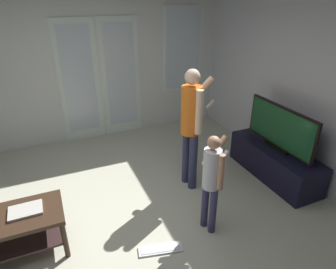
# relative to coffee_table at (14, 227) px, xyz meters

# --- Properties ---
(ground_plane) EXTENTS (5.45, 5.17, 0.02)m
(ground_plane) POSITION_rel_coffee_table_xyz_m (0.84, -0.17, -0.34)
(ground_plane) COLOR beige
(wall_back_with_doors) EXTENTS (5.45, 0.09, 2.60)m
(wall_back_with_doors) POSITION_rel_coffee_table_xyz_m (0.95, 2.39, 0.93)
(wall_back_with_doors) COLOR silver
(wall_back_with_doors) RESTS_ON ground_plane
(wall_right_plain) EXTENTS (0.06, 5.17, 2.57)m
(wall_right_plain) POSITION_rel_coffee_table_xyz_m (3.54, -0.17, 0.95)
(wall_right_plain) COLOR silver
(wall_right_plain) RESTS_ON ground_plane
(coffee_table) EXTENTS (0.91, 0.53, 0.46)m
(coffee_table) POSITION_rel_coffee_table_xyz_m (0.00, 0.00, 0.00)
(coffee_table) COLOR #362418
(coffee_table) RESTS_ON ground_plane
(tv_stand) EXTENTS (0.49, 1.37, 0.43)m
(tv_stand) POSITION_rel_coffee_table_xyz_m (3.22, 0.09, -0.11)
(tv_stand) COLOR black
(tv_stand) RESTS_ON ground_plane
(flat_screen_tv) EXTENTS (0.08, 1.15, 0.59)m
(flat_screen_tv) POSITION_rel_coffee_table_xyz_m (3.22, 0.09, 0.40)
(flat_screen_tv) COLOR black
(flat_screen_tv) RESTS_ON tv_stand
(person_adult) EXTENTS (0.58, 0.45, 1.55)m
(person_adult) POSITION_rel_coffee_table_xyz_m (2.06, 0.38, 0.60)
(person_adult) COLOR #323355
(person_adult) RESTS_ON ground_plane
(person_child) EXTENTS (0.42, 0.37, 1.12)m
(person_child) POSITION_rel_coffee_table_xyz_m (1.87, -0.43, 0.34)
(person_child) COLOR #3B3760
(person_child) RESTS_ON ground_plane
(loose_keyboard) EXTENTS (0.46, 0.23, 0.02)m
(loose_keyboard) POSITION_rel_coffee_table_xyz_m (1.28, -0.52, -0.32)
(loose_keyboard) COLOR white
(loose_keyboard) RESTS_ON ground_plane
(laptop_closed) EXTENTS (0.30, 0.22, 0.03)m
(laptop_closed) POSITION_rel_coffee_table_xyz_m (0.13, 0.02, 0.14)
(laptop_closed) COLOR #BBB8B1
(laptop_closed) RESTS_ON coffee_table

